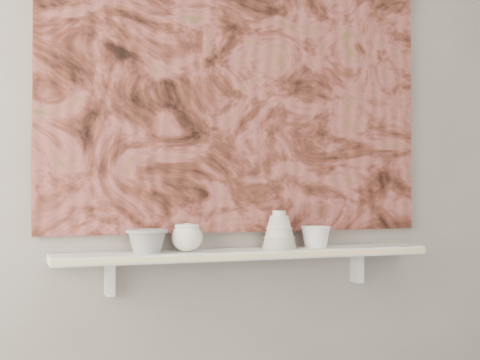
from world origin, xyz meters
name	(u,v)px	position (x,y,z in m)	size (l,w,h in m)	color
wall_back	(239,137)	(0.00, 1.60, 1.35)	(3.60, 3.60, 0.00)	gray
shelf	(248,254)	(0.00, 1.51, 0.92)	(1.40, 0.18, 0.03)	white
shelf_stripe	(257,256)	(0.00, 1.41, 0.92)	(1.40, 0.01, 0.02)	#F4E5A3
bracket_left	(110,278)	(-0.49, 1.57, 0.84)	(0.03, 0.06, 0.12)	white
bracket_right	(357,267)	(0.49, 1.57, 0.84)	(0.03, 0.06, 0.12)	white
painting	(240,86)	(0.00, 1.59, 1.54)	(1.50, 0.03, 1.10)	brown
house_motif	(347,169)	(0.45, 1.57, 1.23)	(0.09, 0.00, 0.08)	black
bowl_grey	(147,241)	(-0.37, 1.51, 0.97)	(0.15, 0.15, 0.08)	gray
cup_cream	(187,237)	(-0.23, 1.51, 0.98)	(0.11, 0.11, 0.10)	silver
bell_vessel	(279,229)	(0.12, 1.51, 1.00)	(0.13, 0.13, 0.14)	silver
bowl_white	(316,237)	(0.28, 1.51, 0.97)	(0.11, 0.11, 0.08)	silver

